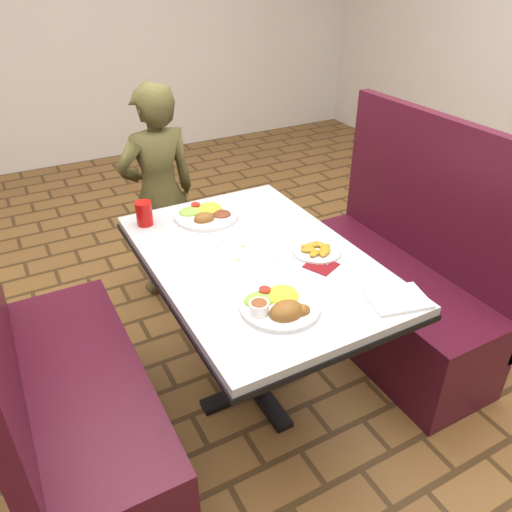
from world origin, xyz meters
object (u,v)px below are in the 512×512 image
booth_bench_left (72,402)px  red_tumbler (144,213)px  booth_bench_right (393,287)px  near_dinner_plate (280,301)px  plantain_plate (317,250)px  diner_person (159,195)px  far_dinner_plate (206,212)px  dining_table (256,276)px

booth_bench_left → red_tumbler: booth_bench_left is taller
booth_bench_left → booth_bench_right: bearing=0.0°
near_dinner_plate → booth_bench_right: bearing=20.9°
booth_bench_right → plantain_plate: bearing=-170.7°
near_dinner_plate → plantain_plate: near_dinner_plate is taller
plantain_plate → near_dinner_plate: bearing=-142.6°
diner_person → booth_bench_right: bearing=124.9°
red_tumbler → booth_bench_left: bearing=-136.0°
near_dinner_plate → far_dinner_plate: size_ratio=0.97×
far_dinner_plate → booth_bench_right: bearing=-26.4°
far_dinner_plate → plantain_plate: size_ratio=1.49×
booth_bench_right → diner_person: diner_person is taller
booth_bench_left → red_tumbler: size_ratio=11.04×
near_dinner_plate → red_tumbler: size_ratio=2.58×
booth_bench_left → diner_person: (0.73, 1.02, 0.29)m
dining_table → booth_bench_left: bearing=180.0°
far_dinner_plate → near_dinner_plate: bearing=-94.3°
dining_table → diner_person: (-0.07, 1.02, -0.03)m
near_dinner_plate → far_dinner_plate: near_dinner_plate is taller
red_tumbler → far_dinner_plate: bearing=-12.7°
dining_table → far_dinner_plate: far_dinner_plate is taller
near_dinner_plate → plantain_plate: 0.41m
near_dinner_plate → red_tumbler: red_tumbler is taller
booth_bench_right → near_dinner_plate: size_ratio=4.27×
dining_table → near_dinner_plate: size_ratio=4.32×
booth_bench_left → far_dinner_plate: booth_bench_left is taller
booth_bench_right → near_dinner_plate: 1.06m
booth_bench_right → near_dinner_plate: bearing=-159.1°
booth_bench_left → red_tumbler: (0.49, 0.48, 0.47)m
diner_person → plantain_plate: diner_person is taller
dining_table → far_dinner_plate: size_ratio=4.18×
dining_table → far_dinner_plate: bearing=95.1°
far_dinner_plate → red_tumbler: bearing=167.3°
plantain_plate → booth_bench_right: bearing=9.3°
dining_table → booth_bench_right: 0.86m
booth_bench_left → plantain_plate: size_ratio=6.17×
booth_bench_right → booth_bench_left: bearing=180.0°
diner_person → red_tumbler: 0.63m
dining_table → plantain_plate: 0.27m
dining_table → diner_person: size_ratio=0.98×
far_dinner_plate → booth_bench_left: bearing=-151.4°
diner_person → near_dinner_plate: diner_person is taller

